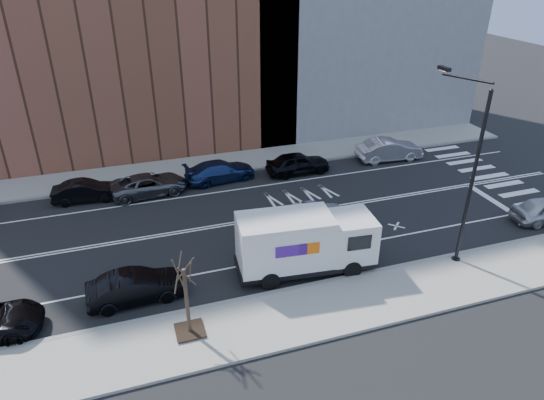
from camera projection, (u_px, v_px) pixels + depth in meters
ground at (281, 216)px, 29.43m from camera, size 120.00×120.00×0.00m
sidewalk_near at (345, 305)px, 21.99m from camera, size 44.00×3.60×0.15m
sidewalk_far at (243, 161)px, 36.79m from camera, size 44.00×3.60×0.15m
curb_near at (329, 281)px, 23.50m from camera, size 44.00×0.25×0.17m
curb_far at (249, 170)px, 35.28m from camera, size 44.00×0.25×0.17m
crosswalk at (497, 180)px, 33.88m from camera, size 3.00×14.00×0.01m
road_markings at (281, 216)px, 29.43m from camera, size 40.00×8.60×0.01m
bldg_brick at (108, 1)px, 35.22m from camera, size 26.00×10.00×22.00m
streetlight at (467, 168)px, 23.20m from camera, size 0.44×4.02×9.34m
street_tree at (187, 307)px, 19.75m from camera, size 1.20×1.20×3.75m
fedex_van at (305, 242)px, 23.74m from camera, size 7.08×3.01×3.15m
far_parked_b at (86, 191)px, 30.88m from camera, size 4.18×1.69×1.35m
far_parked_c at (149, 185)px, 31.70m from camera, size 5.08×2.66×1.37m
far_parked_d at (220, 171)px, 33.55m from camera, size 5.11×2.57×1.42m
far_parked_e at (298, 163)px, 34.61m from camera, size 4.58×1.91×1.55m
far_parked_f at (389, 150)px, 36.79m from camera, size 5.08×2.04×1.64m
driving_sedan at (314, 215)px, 28.10m from camera, size 4.05×1.47×1.33m
near_parked_rear_a at (136, 287)px, 22.09m from camera, size 4.46×1.70×1.45m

